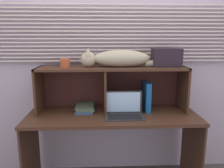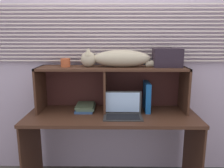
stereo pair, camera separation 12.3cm
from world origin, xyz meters
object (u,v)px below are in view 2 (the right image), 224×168
Objects in this scene: cat at (118,59)px; binder_upright at (147,96)px; storage_box at (167,58)px; small_basket at (65,63)px; laptop at (123,111)px; book_stack at (85,107)px.

binder_upright is at bearing 0.00° from cat.
cat is 0.47m from storage_box.
storage_box is (0.98, 0.00, 0.05)m from small_basket.
cat is 2.63× the size of laptop.
laptop is 0.41m from book_stack.
book_stack is (-0.32, -0.00, -0.49)m from cat.
cat reaches higher than laptop.
cat is 3.46× the size of storage_box.
small_basket is (-0.79, 0.00, 0.33)m from binder_upright.
binder_upright is at bearing 180.00° from storage_box.
book_stack is (-0.61, -0.00, -0.12)m from binder_upright.
cat is at bearing 180.00° from binder_upright.
laptop is 3.89× the size of small_basket.
cat is 10.26× the size of small_basket.
cat reaches higher than book_stack.
binder_upright is 1.07× the size of storage_box.
cat is at bearing 104.20° from laptop.
storage_box is at bearing 0.00° from binder_upright.
laptop is at bearing -144.37° from binder_upright.
laptop is 0.31m from binder_upright.
book_stack is at bearing 154.89° from laptop.
binder_upright is 3.17× the size of small_basket.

